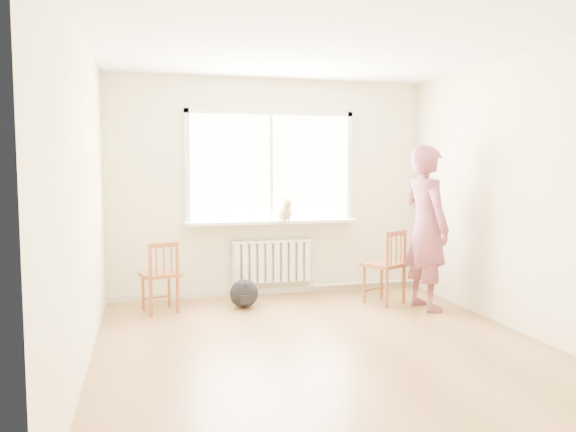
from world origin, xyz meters
TOP-DOWN VIEW (x-y plane):
  - floor at (0.00, 0.00)m, footprint 4.50×4.50m
  - ceiling at (0.00, 0.00)m, footprint 4.50×4.50m
  - back_wall at (0.00, 2.25)m, footprint 4.00×0.01m
  - window at (0.00, 2.22)m, footprint 2.12×0.05m
  - windowsill at (0.00, 2.14)m, footprint 2.15×0.22m
  - radiator at (0.00, 2.16)m, footprint 1.00×0.12m
  - heating_pipe at (1.25, 2.19)m, footprint 1.40×0.04m
  - baseboard at (0.00, 2.23)m, footprint 4.00×0.03m
  - chair_left at (-1.37, 1.63)m, footprint 0.48×0.47m
  - chair_right at (1.22, 1.39)m, footprint 0.58×0.57m
  - person at (1.54, 1.08)m, footprint 0.53×0.73m
  - cat at (0.13, 2.05)m, footprint 0.20×0.46m
  - backpack at (-0.45, 1.62)m, footprint 0.37×0.30m

SIDE VIEW (x-z plane):
  - floor at x=0.00m, z-range 0.00..0.00m
  - baseboard at x=0.00m, z-range 0.00..0.08m
  - heating_pipe at x=1.25m, z-range 0.06..0.10m
  - backpack at x=-0.45m, z-range 0.00..0.33m
  - chair_left at x=-1.37m, z-range 0.00..0.80m
  - radiator at x=0.00m, z-range 0.16..0.71m
  - chair_right at x=1.22m, z-range 0.00..0.88m
  - person at x=1.54m, z-range 0.00..1.85m
  - windowsill at x=0.00m, z-range 0.91..0.95m
  - cat at x=0.13m, z-range 0.92..1.23m
  - back_wall at x=0.00m, z-range 0.00..2.70m
  - window at x=0.00m, z-range 0.95..2.37m
  - ceiling at x=0.00m, z-range 2.70..2.70m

